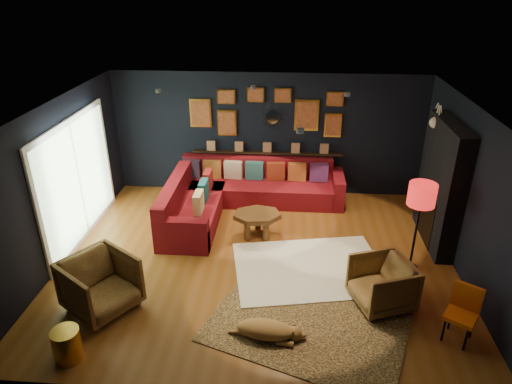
# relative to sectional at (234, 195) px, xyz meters

# --- Properties ---
(floor) EXTENTS (6.50, 6.50, 0.00)m
(floor) POSITION_rel_sectional_xyz_m (0.61, -1.81, -0.32)
(floor) COLOR brown
(floor) RESTS_ON ground
(room_walls) EXTENTS (6.50, 6.50, 6.50)m
(room_walls) POSITION_rel_sectional_xyz_m (0.61, -1.81, 1.27)
(room_walls) COLOR black
(room_walls) RESTS_ON ground
(sectional) EXTENTS (3.41, 2.69, 0.86)m
(sectional) POSITION_rel_sectional_xyz_m (0.00, 0.00, 0.00)
(sectional) COLOR maroon
(sectional) RESTS_ON ground
(ledge) EXTENTS (3.20, 0.12, 0.04)m
(ledge) POSITION_rel_sectional_xyz_m (0.61, 0.87, 0.60)
(ledge) COLOR black
(ledge) RESTS_ON room_walls
(gallery_wall) EXTENTS (3.15, 0.04, 1.02)m
(gallery_wall) POSITION_rel_sectional_xyz_m (0.60, 0.91, 1.48)
(gallery_wall) COLOR gold
(gallery_wall) RESTS_ON room_walls
(sunburst_mirror) EXTENTS (0.47, 0.16, 0.47)m
(sunburst_mirror) POSITION_rel_sectional_xyz_m (0.71, 0.91, 1.38)
(sunburst_mirror) COLOR silver
(sunburst_mirror) RESTS_ON room_walls
(fireplace) EXTENTS (0.31, 1.60, 2.20)m
(fireplace) POSITION_rel_sectional_xyz_m (3.71, -0.91, 0.70)
(fireplace) COLOR black
(fireplace) RESTS_ON ground
(deer_head) EXTENTS (0.50, 0.28, 0.45)m
(deer_head) POSITION_rel_sectional_xyz_m (3.75, -0.41, 1.73)
(deer_head) COLOR white
(deer_head) RESTS_ON fireplace
(sliding_door) EXTENTS (0.06, 2.80, 2.20)m
(sliding_door) POSITION_rel_sectional_xyz_m (-2.60, -1.21, 0.78)
(sliding_door) COLOR white
(sliding_door) RESTS_ON ground
(ceiling_spots) EXTENTS (3.30, 2.50, 0.06)m
(ceiling_spots) POSITION_rel_sectional_xyz_m (0.61, -1.01, 2.24)
(ceiling_spots) COLOR black
(ceiling_spots) RESTS_ON room_walls
(shag_rug) EXTENTS (2.68, 2.16, 0.03)m
(shag_rug) POSITION_rel_sectional_xyz_m (1.48, -2.01, -0.31)
(shag_rug) COLOR white
(shag_rug) RESTS_ON ground
(leopard_rug) EXTENTS (3.07, 2.62, 0.01)m
(leopard_rug) POSITION_rel_sectional_xyz_m (1.41, -3.32, -0.32)
(leopard_rug) COLOR tan
(leopard_rug) RESTS_ON ground
(coffee_table) EXTENTS (0.97, 0.77, 0.45)m
(coffee_table) POSITION_rel_sectional_xyz_m (0.55, -1.04, 0.07)
(coffee_table) COLOR #5A3419
(coffee_table) RESTS_ON shag_rug
(pouf) EXTENTS (0.53, 0.53, 0.35)m
(pouf) POSITION_rel_sectional_xyz_m (-0.69, -1.10, -0.12)
(pouf) COLOR maroon
(pouf) RESTS_ON shag_rug
(armchair_left) EXTENTS (1.18, 1.19, 0.91)m
(armchair_left) POSITION_rel_sectional_xyz_m (-1.51, -3.19, 0.13)
(armchair_left) COLOR #C58D45
(armchair_left) RESTS_ON ground
(armchair_right) EXTENTS (0.94, 0.97, 0.79)m
(armchair_right) POSITION_rel_sectional_xyz_m (2.47, -2.80, 0.07)
(armchair_right) COLOR #C58D45
(armchair_right) RESTS_ON ground
(gold_stool) EXTENTS (0.35, 0.35, 0.44)m
(gold_stool) POSITION_rel_sectional_xyz_m (-1.59, -4.16, -0.10)
(gold_stool) COLOR gold
(gold_stool) RESTS_ON ground
(orange_chair) EXTENTS (0.51, 0.51, 0.79)m
(orange_chair) POSITION_rel_sectional_xyz_m (3.40, -3.39, 0.14)
(orange_chair) COLOR black
(orange_chair) RESTS_ON ground
(floor_lamp) EXTENTS (0.42, 0.42, 1.53)m
(floor_lamp) POSITION_rel_sectional_xyz_m (3.11, -1.86, 0.96)
(floor_lamp) COLOR black
(floor_lamp) RESTS_ON ground
(dog) EXTENTS (1.11, 0.64, 0.33)m
(dog) POSITION_rel_sectional_xyz_m (0.85, -3.61, -0.14)
(dog) COLOR #A2703E
(dog) RESTS_ON leopard_rug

